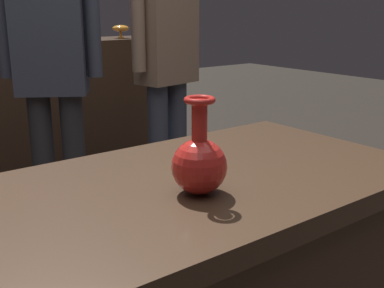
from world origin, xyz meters
name	(u,v)px	position (x,y,z in m)	size (l,w,h in m)	color
vase_centerpiece	(199,162)	(-0.02, -0.08, 0.87)	(0.12, 0.12, 0.21)	red
shelf_vase_far_right	(121,29)	(1.04, 2.15, 1.05)	(0.12, 0.12, 0.09)	orange
visitor_center_back	(51,61)	(0.21, 1.33, 0.95)	(0.41, 0.32, 1.62)	#232328
visitor_near_right	(167,54)	(0.83, 1.28, 0.96)	(0.46, 0.24, 1.63)	#333847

